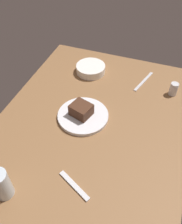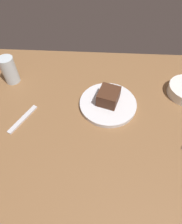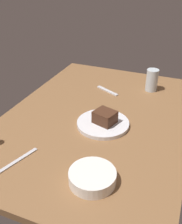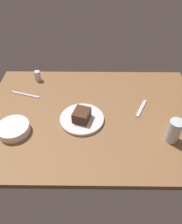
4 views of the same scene
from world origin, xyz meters
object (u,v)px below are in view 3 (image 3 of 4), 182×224
at_px(dessert_plate, 103,124).
at_px(chocolate_cake_slice, 105,117).
at_px(water_glass, 152,80).
at_px(dessert_spoon, 107,91).
at_px(butter_knife, 16,161).
at_px(side_bowl, 92,177).

xyz_separation_m(dessert_plate, chocolate_cake_slice, (-0.00, 0.01, 0.04)).
distance_m(water_glass, dessert_spoon, 0.25).
height_order(chocolate_cake_slice, butter_knife, chocolate_cake_slice).
relative_size(chocolate_cake_slice, side_bowl, 0.55).
height_order(chocolate_cake_slice, dessert_spoon, chocolate_cake_slice).
bearing_deg(dessert_spoon, water_glass, 52.56).
relative_size(dessert_plate, side_bowl, 1.46).
xyz_separation_m(dessert_plate, side_bowl, (0.34, 0.08, 0.01)).
relative_size(water_glass, butter_knife, 0.64).
bearing_deg(chocolate_cake_slice, dessert_plate, -89.93).
bearing_deg(chocolate_cake_slice, dessert_spoon, -162.90).
height_order(dessert_plate, dessert_spoon, dessert_plate).
bearing_deg(dessert_spoon, butter_knife, -73.10).
bearing_deg(dessert_spoon, dessert_plate, -47.45).
distance_m(dessert_plate, side_bowl, 0.35).
xyz_separation_m(water_glass, butter_knife, (0.79, -0.34, -0.06)).
height_order(water_glass, butter_knife, water_glass).
relative_size(water_glass, dessert_spoon, 0.81).
relative_size(chocolate_cake_slice, water_glass, 0.73).
bearing_deg(butter_knife, dessert_plate, -14.01).
bearing_deg(side_bowl, water_glass, 176.93).
bearing_deg(side_bowl, dessert_spoon, -165.02).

